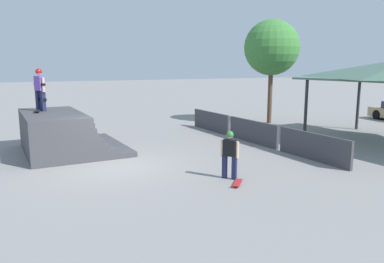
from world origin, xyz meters
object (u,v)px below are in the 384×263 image
at_px(skateboard_on_ground, 237,183).
at_px(tree_beside_pavilion, 272,48).
at_px(skateboard_on_deck, 37,111).
at_px(skater_on_deck, 40,87).
at_px(bystander_walking, 230,151).

bearing_deg(skateboard_on_ground, tree_beside_pavilion, -179.77).
xyz_separation_m(skateboard_on_deck, skateboard_on_ground, (7.62, 4.76, -1.67)).
height_order(skateboard_on_deck, tree_beside_pavilion, tree_beside_pavilion).
distance_m(skater_on_deck, skateboard_on_deck, 1.10).
distance_m(skateboard_on_deck, tree_beside_pavilion, 14.22).
relative_size(skater_on_deck, tree_beside_pavilion, 0.28).
bearing_deg(bystander_walking, skateboard_on_ground, 131.72).
bearing_deg(skateboard_on_ground, bystander_walking, -148.48).
xyz_separation_m(bystander_walking, skateboard_on_ground, (0.65, -0.15, -0.85)).
bearing_deg(skater_on_deck, tree_beside_pavilion, 71.42).
bearing_deg(skateboard_on_deck, bystander_walking, 44.78).
xyz_separation_m(skateboard_on_deck, tree_beside_pavilion, (-1.80, 13.80, 2.93)).
xyz_separation_m(skateboard_on_ground, tree_beside_pavilion, (-9.42, 9.05, 4.61)).
bearing_deg(skateboard_on_deck, skater_on_deck, 164.10).
bearing_deg(bystander_walking, tree_beside_pavilion, -81.16).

